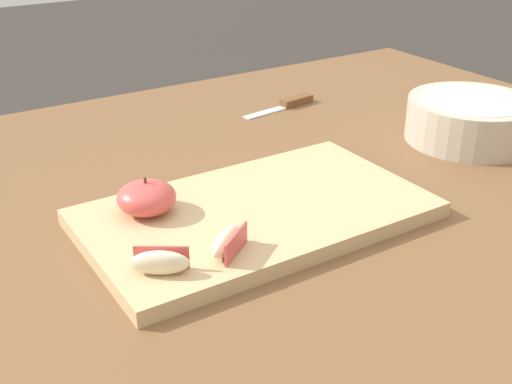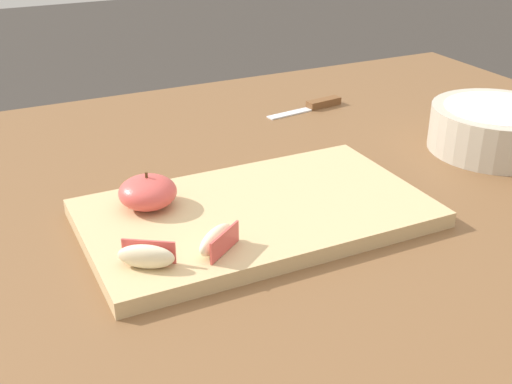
% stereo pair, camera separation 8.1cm
% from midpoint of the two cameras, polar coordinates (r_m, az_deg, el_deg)
% --- Properties ---
extents(dining_table, '(1.48, 0.99, 0.77)m').
position_cam_midpoint_polar(dining_table, '(0.95, -3.86, -4.65)').
color(dining_table, brown).
rests_on(dining_table, ground_plane).
extents(cutting_board, '(0.43, 0.25, 0.02)m').
position_cam_midpoint_polar(cutting_board, '(0.82, -2.82, -1.95)').
color(cutting_board, tan).
rests_on(cutting_board, dining_table).
extents(apple_half_skin_up, '(0.07, 0.07, 0.05)m').
position_cam_midpoint_polar(apple_half_skin_up, '(0.81, -12.41, -0.55)').
color(apple_half_skin_up, '#D14C47').
rests_on(apple_half_skin_up, cutting_board).
extents(apple_wedge_right, '(0.06, 0.05, 0.03)m').
position_cam_midpoint_polar(apple_wedge_right, '(0.69, -11.76, -6.14)').
color(apple_wedge_right, beige).
rests_on(apple_wedge_right, cutting_board).
extents(apple_wedge_near_knife, '(0.06, 0.05, 0.03)m').
position_cam_midpoint_polar(apple_wedge_near_knife, '(0.72, -5.74, -4.46)').
color(apple_wedge_near_knife, beige).
rests_on(apple_wedge_near_knife, cutting_board).
extents(paring_knife, '(0.16, 0.04, 0.01)m').
position_cam_midpoint_polar(paring_knife, '(1.24, 1.23, 7.80)').
color(paring_knife, silver).
rests_on(paring_knife, dining_table).
extents(ceramic_fruit_bowl, '(0.21, 0.21, 0.07)m').
position_cam_midpoint_polar(ceramic_fruit_bowl, '(1.11, 16.38, 6.13)').
color(ceramic_fruit_bowl, '#BCB29E').
rests_on(ceramic_fruit_bowl, dining_table).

